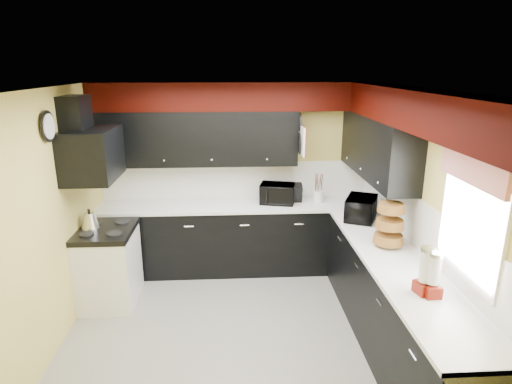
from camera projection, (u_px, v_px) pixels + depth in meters
ground at (239, 333)px, 4.48m from camera, size 3.60×3.60×0.00m
wall_back at (236, 176)px, 5.85m from camera, size 3.60×0.06×2.50m
wall_right at (420, 218)px, 4.23m from camera, size 0.06×3.60×2.50m
wall_left at (47, 226)px, 4.02m from camera, size 0.06×3.60×2.50m
ceiling at (236, 89)px, 3.77m from camera, size 3.60×3.60×0.06m
cab_back at (237, 238)px, 5.79m from camera, size 3.60×0.60×0.90m
cab_right at (394, 307)px, 4.15m from camera, size 0.60×3.00×0.90m
counter_back at (236, 205)px, 5.65m from camera, size 3.62×0.64×0.04m
counter_right at (398, 263)px, 4.02m from camera, size 0.64×3.02×0.04m
splash_back at (236, 180)px, 5.85m from camera, size 3.60×0.02×0.50m
splash_right at (418, 224)px, 4.24m from camera, size 0.02×3.60×0.50m
upper_back at (196, 138)px, 5.49m from camera, size 2.60×0.35×0.70m
upper_right at (377, 147)px, 4.92m from camera, size 0.35×1.80×0.70m
soffit_back at (235, 96)px, 5.37m from camera, size 3.60×0.36×0.35m
soffit_right at (422, 110)px, 3.74m from camera, size 0.36×3.24×0.35m
stove at (109, 268)px, 4.99m from camera, size 0.60×0.75×0.86m
cooktop at (105, 231)px, 4.86m from camera, size 0.62×0.77×0.06m
hood at (92, 154)px, 4.60m from camera, size 0.50×0.78×0.55m
hood_duct at (75, 115)px, 4.48m from camera, size 0.24×0.40×0.40m
window at (472, 222)px, 3.28m from camera, size 0.03×0.86×0.96m
valance at (473, 171)px, 3.16m from camera, size 0.04×0.88×0.20m
pan_top at (299, 122)px, 5.44m from camera, size 0.03×0.22×0.40m
pan_mid at (300, 144)px, 5.39m from camera, size 0.03×0.28×0.46m
pan_low at (297, 142)px, 5.64m from camera, size 0.03×0.24×0.42m
cut_board at (303, 141)px, 5.26m from camera, size 0.03×0.26×0.35m
baskets at (390, 223)px, 4.28m from camera, size 0.27×0.27×0.50m
clock at (48, 126)px, 4.01m from camera, size 0.03×0.30×0.30m
deco_plate at (447, 121)px, 3.60m from camera, size 0.03×0.24×0.24m
toaster_oven at (277, 194)px, 5.65m from camera, size 0.52×0.46×0.26m
microwave at (361, 208)px, 5.06m from camera, size 0.50×0.57×0.27m
utensil_crock at (318, 196)px, 5.71m from camera, size 0.17×0.17×0.16m
knife_block at (297, 193)px, 5.70m from camera, size 0.11×0.16×0.25m
kettle at (90, 220)px, 4.85m from camera, size 0.20×0.20×0.18m
dispenser_a at (426, 273)px, 3.39m from camera, size 0.16×0.16×0.36m
dispenser_b at (433, 277)px, 3.35m from camera, size 0.13×0.13×0.34m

